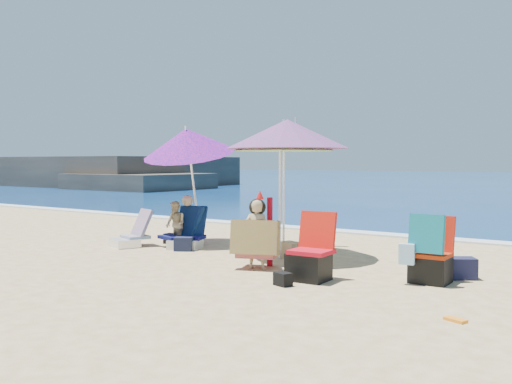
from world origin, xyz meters
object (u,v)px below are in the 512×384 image
Objects in this scene: furled_umbrella at (268,225)px; chair_rainbow at (131,237)px; umbrella_striped at (284,136)px; umbrella_turquoise at (287,134)px; camp_chair_left at (310,260)px; person_center at (256,235)px; person_left at (178,224)px; umbrella_blue at (188,142)px; camp_chair_right at (429,258)px; chair_navy at (188,237)px.

furled_umbrella is 1.35× the size of chair_rainbow.
furled_umbrella is at bearing -3.65° from chair_rainbow.
umbrella_turquoise is at bearing -50.49° from umbrella_striped.
person_center reaches higher than camp_chair_left.
umbrella_blue is at bearing 105.50° from person_left.
camp_chair_right is 4.94m from person_left.
camp_chair_left is at bearing -27.39° from furled_umbrella.
camp_chair_right reaches higher than camp_chair_left.
umbrella_blue is 1.85m from chair_navy.
furled_umbrella is 1.31× the size of chair_navy.
umbrella_blue is 2.73× the size of chair_navy.
umbrella_blue is 2.51× the size of person_left.
chair_rainbow is at bearing -160.11° from umbrella_striped.
umbrella_striped reaches higher than chair_navy.
camp_chair_left is at bearing -9.96° from chair_rainbow.
chair_navy reaches higher than chair_rainbow.
chair_rainbow is 4.37m from camp_chair_left.
person_center is at bearing -72.15° from umbrella_striped.
umbrella_striped is 2.53× the size of camp_chair_left.
camp_chair_left is (3.32, -1.24, 0.07)m from chair_navy.
camp_chair_right is (2.62, -0.65, -1.72)m from umbrella_turquoise.
umbrella_blue is at bearing 155.93° from camp_chair_left.
furled_umbrella is at bearing 90.49° from person_center.
person_center is 2.68m from person_left.
chair_navy is 0.96× the size of camp_chair_left.
camp_chair_left is at bearing -48.20° from umbrella_turquoise.
chair_rainbow is at bearing 171.02° from person_center.
chair_rainbow is 3.30m from person_center.
person_left is at bearing 160.88° from camp_chair_left.
umbrella_blue is at bearing 53.87° from chair_rainbow.
person_left is (-0.23, -0.01, 0.24)m from chair_navy.
umbrella_blue is 3.12m from furled_umbrella.
person_center is (-2.43, -0.50, 0.17)m from camp_chair_right.
umbrella_turquoise is 2.81m from person_left.
person_left reaches higher than chair_navy.
person_left is (-4.92, 0.49, 0.10)m from camp_chair_right.
umbrella_turquoise is 1.15× the size of umbrella_striped.
umbrella_striped is 2.20m from person_center.
umbrella_striped is at bearing 3.21° from umbrella_blue.
chair_rainbow is at bearing 170.04° from camp_chair_left.
umbrella_turquoise is at bearing 4.07° from person_left.
chair_rainbow is at bearing -168.20° from umbrella_turquoise.
camp_chair_left is at bearing -19.12° from person_left.
camp_chair_right is (4.69, -0.50, 0.13)m from chair_navy.
furled_umbrella is at bearing -68.12° from umbrella_striped.
umbrella_turquoise is 2.58m from camp_chair_left.
furled_umbrella reaches higher than chair_navy.
chair_navy is at bearing 156.14° from person_center.
umbrella_striped is at bearing 131.35° from camp_chair_left.
camp_chair_right is 0.88× the size of person_center.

